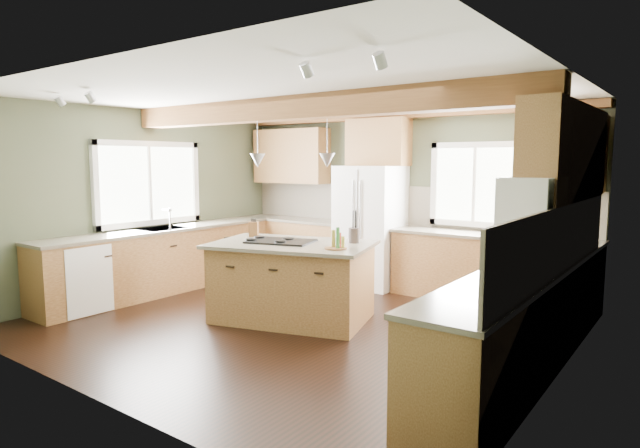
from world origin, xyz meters
The scene contains 37 objects.
floor centered at (0.00, 0.00, 0.00)m, with size 5.60×5.60×0.00m, color black.
ceiling centered at (0.00, 0.00, 2.60)m, with size 5.60×5.60×0.00m, color silver.
wall_back centered at (0.00, 2.50, 1.30)m, with size 5.60×5.60×0.00m, color #434B35.
wall_left centered at (-2.80, 0.00, 1.30)m, with size 5.00×5.00×0.00m, color #434B35.
wall_right centered at (2.80, 0.00, 1.30)m, with size 5.00×5.00×0.00m, color #434B35.
ceiling_beam centered at (0.00, 0.10, 2.47)m, with size 5.55×0.26×0.26m, color brown.
soffit_trim centered at (0.00, 2.40, 2.54)m, with size 5.55×0.20×0.10m, color brown.
backsplash_back centered at (0.00, 2.48, 1.21)m, with size 5.58×0.03×0.58m, color brown.
backsplash_right centered at (2.78, 0.05, 1.21)m, with size 0.03×3.70×0.58m, color brown.
base_cab_back_left centered at (-1.79, 2.20, 0.44)m, with size 2.02×0.60×0.88m, color brown.
counter_back_left centered at (-1.79, 2.20, 0.90)m, with size 2.06×0.64×0.04m, color #4D4438.
base_cab_back_right centered at (1.49, 2.20, 0.44)m, with size 2.62×0.60×0.88m, color brown.
counter_back_right centered at (1.49, 2.20, 0.90)m, with size 2.66×0.64×0.04m, color #4D4438.
base_cab_left centered at (-2.50, 0.05, 0.44)m, with size 0.60×3.70×0.88m, color brown.
counter_left centered at (-2.50, 0.05, 0.90)m, with size 0.64×3.74×0.04m, color #4D4438.
base_cab_right centered at (2.50, 0.05, 0.44)m, with size 0.60×3.70×0.88m, color brown.
counter_right centered at (2.50, 0.05, 0.90)m, with size 0.64×3.74×0.04m, color #4D4438.
upper_cab_back_left centered at (-1.99, 2.33, 1.95)m, with size 1.40×0.35×0.90m, color brown.
upper_cab_over_fridge centered at (-0.30, 2.33, 2.15)m, with size 0.96×0.35×0.70m, color brown.
upper_cab_right centered at (2.62, 0.90, 1.95)m, with size 0.35×2.20×0.90m, color brown.
upper_cab_back_corner centered at (2.30, 2.33, 1.95)m, with size 0.90×0.35×0.90m, color brown.
window_left centered at (-2.78, 0.05, 1.55)m, with size 0.04×1.60×1.05m, color white.
window_back centered at (1.15, 2.48, 1.55)m, with size 1.10×0.04×1.00m, color white.
sink centered at (-2.50, 0.05, 0.91)m, with size 0.50×0.65×0.03m, color #262628.
faucet centered at (-2.32, 0.05, 1.05)m, with size 0.02×0.02×0.28m, color #B2B2B7.
dishwasher centered at (-2.49, -1.25, 0.43)m, with size 0.60×0.60×0.84m, color white.
oven centered at (2.49, -1.25, 0.43)m, with size 0.60×0.72×0.84m, color white.
microwave centered at (2.58, -0.05, 1.55)m, with size 0.40×0.70×0.38m, color white.
pendant_left centered at (-0.56, -0.02, 1.88)m, with size 0.18×0.18×0.16m, color #B2B2B7.
pendant_right centered at (0.27, 0.22, 1.88)m, with size 0.18×0.18×0.16m, color #B2B2B7.
refrigerator centered at (-0.30, 2.12, 0.90)m, with size 0.90×0.74×1.80m, color white.
island centered at (-0.15, 0.10, 0.44)m, with size 1.73×1.06×0.88m, color brown.
island_top centered at (-0.15, 0.10, 0.90)m, with size 1.84×1.17×0.04m, color #4D4438.
cooktop centered at (-0.28, 0.06, 0.93)m, with size 0.75×0.50×0.02m, color black.
knife_block centered at (-0.86, 0.21, 1.01)m, with size 0.11×0.08×0.19m, color brown.
utensil_crock centered at (0.44, 0.53, 1.01)m, with size 0.13×0.13×0.17m, color #433E36.
bottle_tray centered at (0.52, 0.04, 1.03)m, with size 0.25×0.25×0.23m, color brown, non-canonical shape.
Camera 1 is at (3.80, -4.68, 1.88)m, focal length 30.00 mm.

